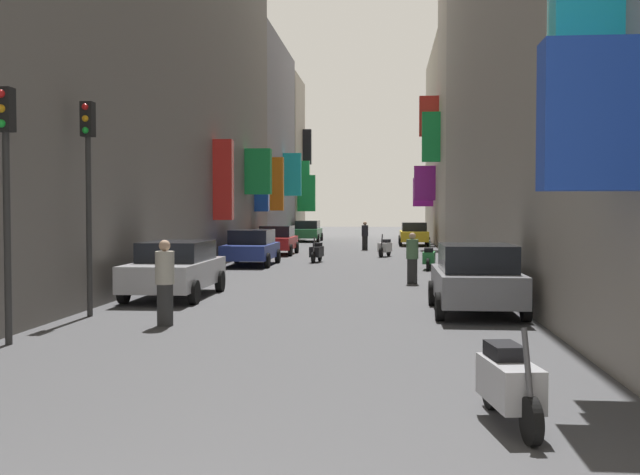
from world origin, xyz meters
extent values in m
plane|color=#424244|center=(0.00, 30.00, 0.00)|extent=(140.00, 140.00, 0.00)
cube|color=green|center=(-4.37, 33.30, 4.17)|extent=(1.26, 0.58, 2.21)
cube|color=red|center=(-4.62, 26.57, 3.51)|extent=(0.76, 0.46, 3.19)
cube|color=blue|center=(-4.64, 35.95, 3.31)|extent=(0.73, 0.49, 2.16)
cube|color=gray|center=(-8.00, 46.49, 6.65)|extent=(6.00, 12.95, 13.30)
cube|color=#19B2BF|center=(-4.40, 46.67, 4.65)|extent=(1.19, 0.48, 2.80)
cube|color=orange|center=(-4.58, 40.65, 3.82)|extent=(0.85, 0.46, 3.09)
cube|color=#9E9384|center=(-8.00, 56.68, 6.36)|extent=(6.00, 6.64, 12.73)
cube|color=green|center=(-4.55, 54.83, 4.69)|extent=(0.91, 0.48, 2.76)
cube|color=green|center=(-4.32, 54.74, 3.59)|extent=(1.36, 0.43, 2.78)
cube|color=black|center=(-4.66, 58.45, 7.44)|extent=(0.68, 0.45, 2.84)
cube|color=#19B2BF|center=(4.59, 7.91, 4.55)|extent=(0.82, 0.60, 1.71)
cube|color=blue|center=(4.36, 6.26, 3.45)|extent=(1.28, 0.55, 1.80)
cube|color=#19B2BF|center=(4.55, 7.47, 4.55)|extent=(0.90, 0.45, 1.46)
cube|color=#B2A899|center=(8.00, 41.72, 7.84)|extent=(6.00, 7.21, 15.67)
cube|color=green|center=(4.46, 42.54, 6.65)|extent=(1.08, 0.49, 2.95)
cube|color=red|center=(4.41, 43.99, 8.06)|extent=(1.19, 0.43, 2.46)
cube|color=#BCB29E|center=(8.00, 52.67, 6.89)|extent=(6.00, 14.67, 13.77)
cube|color=purple|center=(4.31, 46.90, 4.06)|extent=(1.39, 0.49, 2.25)
cube|color=purple|center=(4.32, 49.42, 3.52)|extent=(1.37, 0.62, 1.94)
cube|color=#B7B7BC|center=(-3.70, 16.42, 0.63)|extent=(1.77, 4.36, 0.66)
cube|color=black|center=(-3.70, 16.64, 1.22)|extent=(1.56, 2.44, 0.51)
cylinder|color=black|center=(-2.82, 14.98, 0.30)|extent=(0.18, 0.60, 0.60)
cylinder|color=black|center=(-4.59, 14.98, 0.30)|extent=(0.18, 0.60, 0.60)
cylinder|color=black|center=(-2.82, 17.86, 0.30)|extent=(0.18, 0.60, 0.60)
cylinder|color=black|center=(-4.59, 17.86, 0.30)|extent=(0.18, 0.60, 0.60)
cube|color=gold|center=(3.59, 46.36, 0.62)|extent=(1.75, 4.47, 0.64)
cube|color=black|center=(3.59, 46.14, 1.22)|extent=(1.54, 2.50, 0.56)
cylinder|color=black|center=(2.72, 47.83, 0.30)|extent=(0.18, 0.60, 0.60)
cylinder|color=black|center=(4.47, 47.83, 0.30)|extent=(0.18, 0.60, 0.60)
cylinder|color=black|center=(2.72, 44.89, 0.30)|extent=(0.18, 0.60, 0.60)
cylinder|color=black|center=(4.47, 44.89, 0.30)|extent=(0.18, 0.60, 0.60)
cube|color=navy|center=(-3.77, 28.04, 0.60)|extent=(1.82, 4.34, 0.59)
cube|color=black|center=(-3.77, 28.26, 1.19)|extent=(1.60, 2.43, 0.59)
cylinder|color=black|center=(-2.87, 26.61, 0.30)|extent=(0.18, 0.60, 0.60)
cylinder|color=black|center=(-4.68, 26.61, 0.30)|extent=(0.18, 0.60, 0.60)
cylinder|color=black|center=(-2.87, 29.47, 0.30)|extent=(0.18, 0.60, 0.60)
cylinder|color=black|center=(-4.68, 29.47, 0.30)|extent=(0.18, 0.60, 0.60)
cube|color=#236638|center=(-3.93, 51.71, 0.62)|extent=(1.82, 4.44, 0.64)
cube|color=black|center=(-3.93, 51.93, 1.23)|extent=(1.61, 2.49, 0.58)
cylinder|color=black|center=(-3.02, 50.24, 0.30)|extent=(0.18, 0.60, 0.60)
cylinder|color=black|center=(-4.84, 50.24, 0.30)|extent=(0.18, 0.60, 0.60)
cylinder|color=black|center=(-3.02, 53.17, 0.30)|extent=(0.18, 0.60, 0.60)
cylinder|color=black|center=(-4.84, 53.17, 0.30)|extent=(0.18, 0.60, 0.60)
cube|color=slate|center=(3.87, 14.07, 0.63)|extent=(1.77, 3.90, 0.66)
cube|color=black|center=(3.87, 13.87, 1.26)|extent=(1.55, 2.19, 0.59)
cylinder|color=black|center=(2.98, 15.36, 0.30)|extent=(0.18, 0.60, 0.60)
cylinder|color=black|center=(4.75, 15.36, 0.30)|extent=(0.18, 0.60, 0.60)
cylinder|color=black|center=(2.98, 12.78, 0.30)|extent=(0.18, 0.60, 0.60)
cylinder|color=black|center=(4.75, 12.78, 0.30)|extent=(0.18, 0.60, 0.60)
cube|color=#B21E1E|center=(-3.82, 35.64, 0.61)|extent=(1.76, 3.97, 0.61)
cube|color=black|center=(-3.82, 35.84, 1.20)|extent=(1.55, 2.22, 0.57)
cylinder|color=black|center=(-2.94, 34.33, 0.30)|extent=(0.18, 0.60, 0.60)
cylinder|color=black|center=(-4.70, 34.33, 0.30)|extent=(0.18, 0.60, 0.60)
cylinder|color=black|center=(-2.94, 36.95, 0.30)|extent=(0.18, 0.60, 0.60)
cylinder|color=black|center=(-4.70, 36.95, 0.30)|extent=(0.18, 0.60, 0.60)
cube|color=#287F3D|center=(3.50, 26.42, 0.46)|extent=(0.57, 1.20, 0.45)
cube|color=black|center=(3.47, 26.20, 0.77)|extent=(0.38, 0.59, 0.16)
cylinder|color=#4C4C51|center=(3.56, 26.99, 0.79)|extent=(0.09, 0.28, 0.68)
cylinder|color=black|center=(3.58, 27.14, 0.24)|extent=(0.15, 0.49, 0.48)
cylinder|color=black|center=(3.42, 25.69, 0.24)|extent=(0.15, 0.49, 0.48)
cube|color=black|center=(-1.23, 30.14, 0.46)|extent=(0.58, 1.10, 0.45)
cube|color=black|center=(-1.20, 30.34, 0.77)|extent=(0.39, 0.60, 0.16)
cylinder|color=#4C4C51|center=(-1.30, 29.62, 0.79)|extent=(0.10, 0.28, 0.68)
cylinder|color=black|center=(-1.32, 29.49, 0.24)|extent=(0.16, 0.49, 0.48)
cylinder|color=black|center=(-1.14, 30.79, 0.24)|extent=(0.16, 0.49, 0.48)
cube|color=#ADADB2|center=(3.20, 5.09, 0.46)|extent=(0.60, 1.16, 0.45)
cube|color=black|center=(3.17, 5.30, 0.77)|extent=(0.40, 0.60, 0.16)
cylinder|color=#4C4C51|center=(3.28, 4.55, 0.79)|extent=(0.10, 0.28, 0.68)
cylinder|color=black|center=(3.31, 4.41, 0.24)|extent=(0.17, 0.49, 0.48)
cylinder|color=black|center=(3.10, 5.78, 0.24)|extent=(0.17, 0.49, 0.48)
cube|color=silver|center=(1.77, 34.35, 0.46)|extent=(0.72, 1.14, 0.45)
cube|color=black|center=(1.82, 34.54, 0.77)|extent=(0.46, 0.63, 0.16)
cylinder|color=#4C4C51|center=(1.62, 33.84, 0.79)|extent=(0.13, 0.28, 0.68)
cylinder|color=black|center=(1.58, 33.71, 0.24)|extent=(0.23, 0.49, 0.48)
cylinder|color=black|center=(1.95, 34.99, 0.24)|extent=(0.23, 0.49, 0.48)
cylinder|color=#2E2E2E|center=(-2.54, 11.61, 0.42)|extent=(0.37, 0.37, 0.83)
cylinder|color=#B2AD9E|center=(-2.54, 11.61, 1.16)|extent=(0.43, 0.43, 0.66)
sphere|color=tan|center=(-2.54, 11.61, 1.60)|extent=(0.23, 0.23, 0.23)
cylinder|color=#2A2A2A|center=(2.67, 20.75, 0.39)|extent=(0.37, 0.37, 0.78)
cylinder|color=#4C724C|center=(2.67, 20.75, 1.08)|extent=(0.44, 0.44, 0.61)
sphere|color=tan|center=(2.67, 20.75, 1.49)|extent=(0.21, 0.21, 0.21)
cylinder|color=black|center=(0.60, 40.44, 0.40)|extent=(0.45, 0.45, 0.80)
cylinder|color=black|center=(0.60, 40.44, 1.11)|extent=(0.53, 0.53, 0.63)
sphere|color=tan|center=(0.60, 40.44, 1.54)|extent=(0.22, 0.22, 0.22)
cylinder|color=#2D2D2D|center=(-4.60, 9.30, 1.82)|extent=(0.12, 0.12, 3.65)
cube|color=black|center=(-4.60, 9.30, 4.02)|extent=(0.26, 0.26, 0.75)
sphere|color=red|center=(-4.60, 9.16, 4.27)|extent=(0.14, 0.14, 0.14)
sphere|color=orange|center=(-4.60, 9.16, 4.02)|extent=(0.14, 0.14, 0.14)
sphere|color=green|center=(-4.60, 9.16, 3.77)|extent=(0.14, 0.14, 0.14)
cylinder|color=#2D2D2D|center=(-4.56, 12.78, 1.95)|extent=(0.12, 0.12, 3.89)
cube|color=black|center=(-4.56, 12.78, 4.27)|extent=(0.26, 0.26, 0.75)
sphere|color=red|center=(-4.56, 12.64, 4.52)|extent=(0.14, 0.14, 0.14)
sphere|color=orange|center=(-4.56, 12.64, 4.27)|extent=(0.14, 0.14, 0.14)
sphere|color=green|center=(-4.56, 12.64, 4.02)|extent=(0.14, 0.14, 0.14)
camera|label=1|loc=(1.89, -3.11, 2.32)|focal=42.52mm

